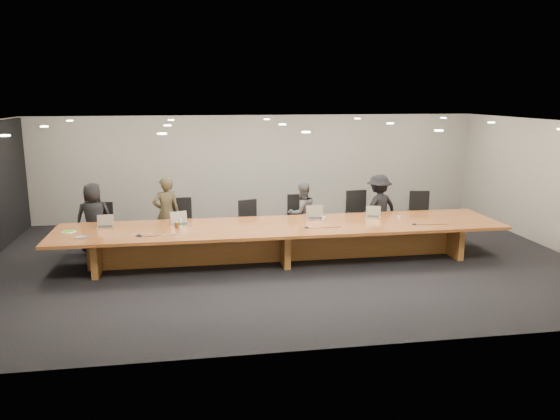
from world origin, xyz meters
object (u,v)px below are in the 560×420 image
at_px(laptop_d, 316,212).
at_px(paper_cup_near, 324,219).
at_px(laptop_a, 105,221).
at_px(amber_mug, 177,225).
at_px(person_c, 302,213).
at_px(mic_right, 414,224).
at_px(laptop_b, 181,218).
at_px(chair_far_left, 100,227).
at_px(chair_mid_left, 252,223).
at_px(person_b, 166,213).
at_px(person_d, 379,208).
at_px(laptop_e, 373,212).
at_px(mic_center, 307,227).
at_px(person_a, 94,218).
at_px(paper_cup_far, 399,218).
at_px(av_box, 81,237).
at_px(chair_mid_right, 298,220).
at_px(chair_left, 182,223).
at_px(chair_right, 360,216).
at_px(chair_far_right, 421,215).
at_px(conference_table, 282,236).
at_px(mic_left, 139,235).
at_px(water_bottle, 180,224).

height_order(laptop_d, paper_cup_near, laptop_d).
xyz_separation_m(laptop_a, amber_mug, (1.41, -0.24, -0.07)).
bearing_deg(person_c, mic_right, 126.47).
bearing_deg(laptop_b, chair_far_left, 130.09).
xyz_separation_m(chair_mid_left, mic_right, (3.15, -1.64, 0.24)).
xyz_separation_m(person_b, person_d, (4.81, -0.04, -0.03)).
bearing_deg(person_b, laptop_e, 155.56).
bearing_deg(chair_far_left, mic_center, -11.53).
relative_size(person_a, laptop_e, 4.96).
height_order(chair_mid_left, mic_right, chair_mid_left).
relative_size(person_b, person_d, 1.04).
height_order(paper_cup_far, av_box, paper_cup_far).
height_order(person_d, laptop_d, person_d).
bearing_deg(laptop_d, chair_mid_right, 107.49).
distance_m(paper_cup_near, paper_cup_far, 1.60).
relative_size(chair_mid_left, chair_mid_right, 0.92).
xyz_separation_m(laptop_e, av_box, (-5.88, -0.78, -0.11)).
height_order(person_a, person_c, person_a).
relative_size(chair_left, chair_right, 0.94).
distance_m(person_c, person_d, 1.80).
distance_m(chair_mid_left, person_c, 1.17).
height_order(person_a, paper_cup_near, person_a).
distance_m(chair_right, laptop_a, 5.61).
xyz_separation_m(chair_far_right, person_d, (-1.08, -0.09, 0.22)).
height_order(chair_right, paper_cup_near, chair_right).
xyz_separation_m(conference_table, person_d, (2.46, 1.20, 0.25)).
xyz_separation_m(chair_right, mic_left, (-4.82, -1.65, 0.17)).
xyz_separation_m(laptop_b, paper_cup_far, (4.54, -0.27, -0.10)).
xyz_separation_m(chair_far_left, chair_right, (5.80, -0.11, 0.06)).
bearing_deg(chair_right, person_a, 171.45).
bearing_deg(laptop_d, chair_right, 35.12).
bearing_deg(paper_cup_near, chair_far_right, 21.70).
bearing_deg(chair_mid_left, chair_mid_right, -19.65).
bearing_deg(person_c, amber_mug, 7.02).
height_order(chair_mid_right, mic_left, chair_mid_right).
bearing_deg(mic_center, paper_cup_far, 10.55).
distance_m(laptop_b, mic_left, 1.08).
bearing_deg(av_box, person_b, 40.68).
height_order(chair_far_left, person_b, person_b).
height_order(conference_table, chair_far_right, chair_far_right).
height_order(chair_mid_right, water_bottle, chair_mid_right).
distance_m(chair_far_left, paper_cup_far, 6.41).
bearing_deg(person_b, conference_table, 138.71).
height_order(chair_far_right, paper_cup_near, chair_far_right).
bearing_deg(chair_mid_right, person_d, 4.97).
height_order(amber_mug, mic_left, amber_mug).
bearing_deg(water_bottle, laptop_e, 5.51).
height_order(person_c, paper_cup_near, person_c).
xyz_separation_m(person_b, paper_cup_near, (3.27, -1.00, -0.01)).
distance_m(chair_far_left, mic_center, 4.52).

